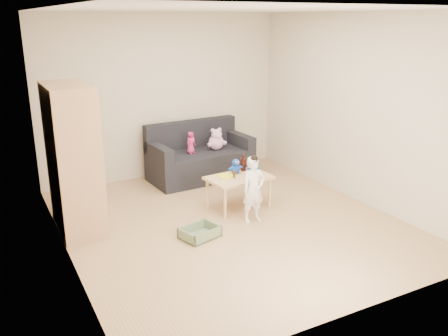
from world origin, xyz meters
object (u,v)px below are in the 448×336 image
wardrobe (73,159)px  play_table (239,192)px  sofa (201,165)px  toddler (253,191)px

wardrobe → play_table: wardrobe is taller
wardrobe → play_table: 2.22m
sofa → toddler: size_ratio=1.95×
sofa → play_table: size_ratio=1.91×
sofa → toddler: toddler is taller
wardrobe → sofa: 2.47m
wardrobe → sofa: wardrobe is taller
play_table → toddler: 0.53m
sofa → wardrobe: bearing=-158.4°
sofa → play_table: sofa is taller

